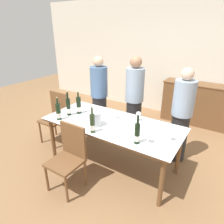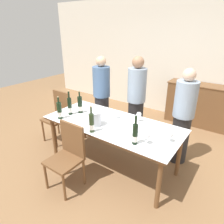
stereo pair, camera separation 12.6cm
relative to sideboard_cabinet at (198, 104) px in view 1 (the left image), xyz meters
name	(u,v)px [view 1 (the left image)]	position (x,y,z in m)	size (l,w,h in m)	color
ground_plane	(112,164)	(-0.81, -2.38, -0.48)	(12.00, 12.00, 0.00)	olive
back_wall	(172,58)	(-0.81, 0.29, 0.92)	(8.00, 0.10, 2.80)	silver
sideboard_cabinet	(198,104)	(0.00, 0.00, 0.00)	(1.60, 0.46, 0.95)	brown
dining_table	(112,127)	(-0.81, -2.38, 0.23)	(2.10, 0.93, 0.77)	brown
ice_bucket	(95,118)	(-0.98, -2.58, 0.40)	(0.20, 0.20, 0.21)	silver
wine_bottle_0	(68,107)	(-1.57, -2.52, 0.43)	(0.07, 0.07, 0.41)	black
wine_bottle_1	(79,106)	(-1.48, -2.37, 0.42)	(0.08, 0.08, 0.38)	black
wine_bottle_2	(137,134)	(-0.24, -2.69, 0.42)	(0.07, 0.07, 0.38)	black
wine_bottle_3	(58,112)	(-1.57, -2.73, 0.42)	(0.08, 0.08, 0.37)	black
wine_bottle_4	(92,124)	(-0.88, -2.77, 0.42)	(0.07, 0.07, 0.39)	#28381E
wine_glass_0	(139,114)	(-0.51, -2.10, 0.40)	(0.08, 0.08, 0.16)	white
wine_glass_1	(115,112)	(-0.85, -2.22, 0.40)	(0.08, 0.08, 0.15)	white
wine_glass_2	(149,135)	(-0.12, -2.60, 0.40)	(0.08, 0.08, 0.15)	white
wine_glass_3	(171,134)	(0.09, -2.39, 0.38)	(0.08, 0.08, 0.14)	white
chair_near_front	(69,154)	(-1.06, -3.07, 0.05)	(0.42, 0.42, 0.92)	brown
chair_left_end	(56,114)	(-2.16, -2.29, 0.08)	(0.42, 0.42, 0.97)	brown
person_host	(99,98)	(-1.57, -1.67, 0.33)	(0.33, 0.33, 1.62)	#2D2D33
person_guest_left	(134,102)	(-0.87, -1.55, 0.36)	(0.33, 0.33, 1.66)	#262628
person_guest_right	(181,117)	(0.02, -1.62, 0.31)	(0.33, 0.33, 1.57)	#262628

